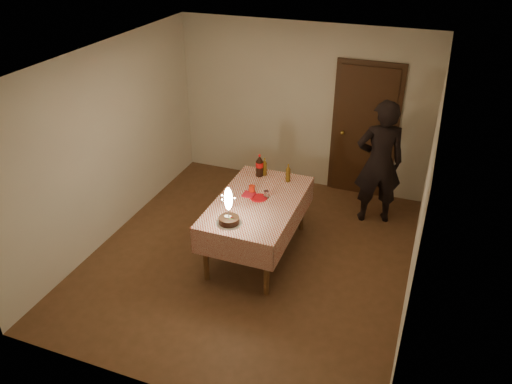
# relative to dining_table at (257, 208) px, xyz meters

# --- Properties ---
(ground) EXTENTS (4.00, 4.50, 0.01)m
(ground) POSITION_rel_dining_table_xyz_m (-0.05, -0.11, -0.69)
(ground) COLOR brown
(ground) RESTS_ON ground
(room_shell) EXTENTS (4.04, 4.54, 2.62)m
(room_shell) POSITION_rel_dining_table_xyz_m (-0.02, -0.04, 0.96)
(room_shell) COLOR beige
(room_shell) RESTS_ON ground
(dining_table) EXTENTS (1.02, 1.72, 0.80)m
(dining_table) POSITION_rel_dining_table_xyz_m (0.00, 0.00, 0.00)
(dining_table) COLOR brown
(dining_table) RESTS_ON ground
(birthday_cake) EXTENTS (0.30, 0.30, 0.47)m
(birthday_cake) POSITION_rel_dining_table_xyz_m (-0.13, -0.60, 0.24)
(birthday_cake) COLOR white
(birthday_cake) RESTS_ON dining_table
(red_plate) EXTENTS (0.22, 0.22, 0.01)m
(red_plate) POSITION_rel_dining_table_xyz_m (-0.01, 0.06, 0.11)
(red_plate) COLOR #B30C13
(red_plate) RESTS_ON dining_table
(red_cup) EXTENTS (0.08, 0.08, 0.10)m
(red_cup) POSITION_rel_dining_table_xyz_m (-0.14, 0.16, 0.16)
(red_cup) COLOR red
(red_cup) RESTS_ON dining_table
(clear_cup) EXTENTS (0.07, 0.07, 0.09)m
(clear_cup) POSITION_rel_dining_table_xyz_m (0.08, 0.12, 0.15)
(clear_cup) COLOR silver
(clear_cup) RESTS_ON dining_table
(napkin_stack) EXTENTS (0.15, 0.15, 0.02)m
(napkin_stack) POSITION_rel_dining_table_xyz_m (-0.15, 0.09, 0.12)
(napkin_stack) COLOR red
(napkin_stack) RESTS_ON dining_table
(cola_bottle) EXTENTS (0.10, 0.10, 0.32)m
(cola_bottle) POSITION_rel_dining_table_xyz_m (-0.21, 0.64, 0.26)
(cola_bottle) COLOR black
(cola_bottle) RESTS_ON dining_table
(amber_bottle_left) EXTENTS (0.06, 0.06, 0.25)m
(amber_bottle_left) POSITION_rel_dining_table_xyz_m (-0.15, 0.69, 0.22)
(amber_bottle_left) COLOR #593C0F
(amber_bottle_left) RESTS_ON dining_table
(amber_bottle_right) EXTENTS (0.06, 0.06, 0.25)m
(amber_bottle_right) POSITION_rel_dining_table_xyz_m (0.21, 0.62, 0.22)
(amber_bottle_right) COLOR #593C0F
(amber_bottle_right) RESTS_ON dining_table
(photographer) EXTENTS (0.77, 0.63, 1.83)m
(photographer) POSITION_rel_dining_table_xyz_m (1.30, 1.38, 0.22)
(photographer) COLOR black
(photographer) RESTS_ON ground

